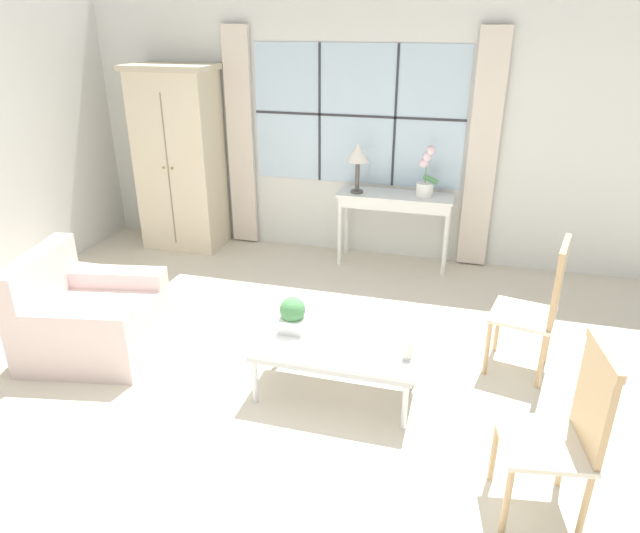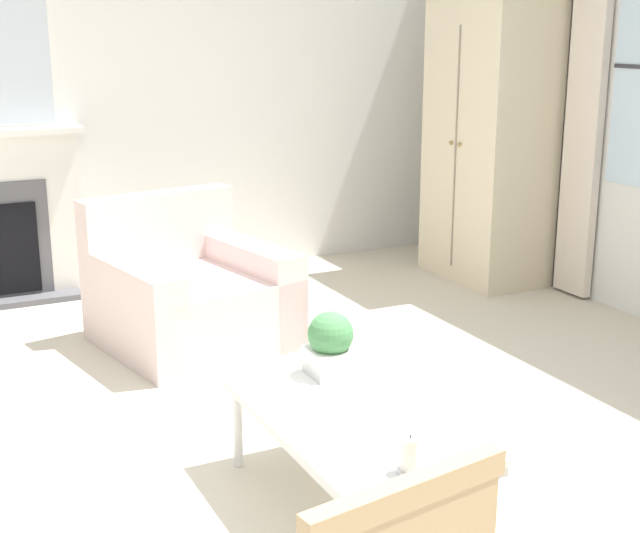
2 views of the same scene
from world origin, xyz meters
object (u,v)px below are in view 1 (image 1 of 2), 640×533
(side_chair_wooden, at_px, (540,302))
(potted_orchid, at_px, (426,177))
(table_lamp, at_px, (358,155))
(coffee_table, at_px, (337,349))
(console_table, at_px, (395,203))
(potted_plant_small, at_px, (293,315))
(accent_chair_wooden, at_px, (568,425))
(pillar_candle, at_px, (408,352))
(armoire, at_px, (180,159))
(armchair_upholstered, at_px, (89,320))

(side_chair_wooden, bearing_deg, potted_orchid, 120.14)
(table_lamp, relative_size, coffee_table, 0.46)
(console_table, relative_size, potted_plant_small, 4.54)
(accent_chair_wooden, bearing_deg, pillar_candle, 143.82)
(table_lamp, xyz_separation_m, potted_plant_small, (0.03, -2.29, -0.64))
(side_chair_wooden, bearing_deg, potted_plant_small, -161.47)
(armoire, bearing_deg, pillar_candle, -39.99)
(potted_orchid, relative_size, side_chair_wooden, 0.49)
(table_lamp, height_order, coffee_table, table_lamp)
(console_table, bearing_deg, table_lamp, -171.93)
(armchair_upholstered, distance_m, side_chair_wooden, 3.46)
(table_lamp, distance_m, pillar_candle, 2.69)
(pillar_candle, bearing_deg, accent_chair_wooden, -36.18)
(side_chair_wooden, relative_size, potted_plant_small, 4.06)
(console_table, distance_m, potted_orchid, 0.42)
(console_table, distance_m, pillar_candle, 2.55)
(potted_orchid, distance_m, potted_plant_small, 2.48)
(potted_orchid, xyz_separation_m, potted_plant_small, (-0.66, -2.35, -0.45))
(potted_plant_small, bearing_deg, console_table, 81.09)
(armoire, xyz_separation_m, pillar_candle, (2.90, -2.44, -0.55))
(table_lamp, bearing_deg, armchair_upholstered, -125.47)
(armchair_upholstered, bearing_deg, console_table, 49.19)
(armchair_upholstered, bearing_deg, accent_chair_wooden, -12.52)
(console_table, bearing_deg, potted_plant_small, -98.91)
(table_lamp, bearing_deg, potted_orchid, 4.61)
(potted_plant_small, bearing_deg, accent_chair_wooden, -24.81)
(console_table, bearing_deg, accent_chair_wooden, -66.56)
(armchair_upholstered, bearing_deg, armoire, 99.00)
(armchair_upholstered, height_order, accent_chair_wooden, accent_chair_wooden)
(armoire, height_order, accent_chair_wooden, armoire)
(console_table, relative_size, potted_orchid, 2.27)
(potted_orchid, relative_size, armchair_upholstered, 0.48)
(table_lamp, bearing_deg, side_chair_wooden, -44.92)
(potted_orchid, height_order, coffee_table, potted_orchid)
(table_lamp, bearing_deg, accent_chair_wooden, -60.25)
(console_table, bearing_deg, side_chair_wooden, -53.31)
(table_lamp, height_order, side_chair_wooden, table_lamp)
(table_lamp, bearing_deg, potted_plant_small, -89.17)
(pillar_candle, bearing_deg, armoire, 140.01)
(side_chair_wooden, relative_size, pillar_candle, 8.07)
(table_lamp, bearing_deg, coffee_table, -80.92)
(armchair_upholstered, bearing_deg, potted_plant_small, 1.36)
(console_table, xyz_separation_m, potted_orchid, (0.29, -0.00, 0.30))
(side_chair_wooden, bearing_deg, console_table, 126.69)
(potted_orchid, distance_m, armchair_upholstered, 3.43)
(armoire, xyz_separation_m, armchair_upholstered, (0.37, -2.33, -0.75))
(table_lamp, distance_m, potted_plant_small, 2.38)
(table_lamp, relative_size, pillar_candle, 3.95)
(potted_orchid, bearing_deg, coffee_table, -97.32)
(armoire, distance_m, side_chair_wooden, 4.15)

